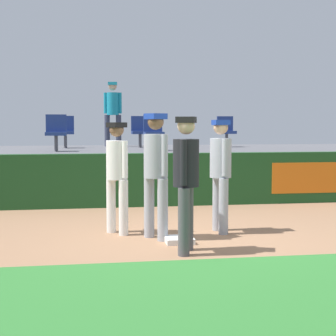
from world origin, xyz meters
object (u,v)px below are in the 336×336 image
at_px(first_base, 179,240).
at_px(seat_back_right, 226,130).
at_px(seat_back_center, 140,130).
at_px(seat_front_center, 153,130).
at_px(player_umpire, 186,175).
at_px(player_coach_visitor, 156,167).
at_px(player_fielder_home, 117,170).
at_px(spectator_hooded, 113,109).
at_px(player_runner_visitor, 221,168).
at_px(seat_back_left, 65,130).
at_px(seat_front_left, 56,131).

xyz_separation_m(first_base, seat_back_right, (2.55, 6.78, 1.53)).
distance_m(seat_back_center, seat_front_center, 1.80).
bearing_deg(player_umpire, seat_front_center, -162.55).
bearing_deg(first_base, seat_front_center, 86.59).
bearing_deg(player_coach_visitor, seat_front_center, 143.56).
xyz_separation_m(player_umpire, seat_front_center, (0.32, 5.60, 0.52)).
distance_m(player_coach_visitor, seat_back_center, 6.51).
distance_m(player_fielder_home, player_coach_visitor, 0.73).
bearing_deg(spectator_hooded, first_base, 101.32).
distance_m(player_fielder_home, seat_back_right, 6.90).
distance_m(player_coach_visitor, player_umpire, 0.97).
bearing_deg(seat_back_right, first_base, -110.58).
relative_size(seat_back_center, seat_front_center, 1.00).
height_order(player_runner_visitor, player_umpire, player_umpire).
bearing_deg(spectator_hooded, seat_front_center, 114.14).
bearing_deg(seat_back_right, seat_back_center, -180.00).
distance_m(player_fielder_home, player_umpire, 1.63).
bearing_deg(seat_back_left, player_coach_visitor, -77.01).
bearing_deg(player_fielder_home, player_coach_visitor, 13.43).
distance_m(seat_back_right, seat_back_left, 4.33).
bearing_deg(player_runner_visitor, first_base, -54.27).
distance_m(player_coach_visitor, seat_back_left, 6.66).
bearing_deg(seat_back_center, seat_back_left, 180.00).
relative_size(player_fielder_home, seat_front_center, 2.06).
height_order(player_coach_visitor, player_umpire, player_coach_visitor).
bearing_deg(seat_back_left, seat_back_right, 0.00).
bearing_deg(seat_back_left, seat_front_center, -40.83).
height_order(player_runner_visitor, seat_back_center, seat_back_center).
bearing_deg(spectator_hooded, seat_back_right, 171.61).
relative_size(player_fielder_home, seat_back_left, 2.06).
xyz_separation_m(player_coach_visitor, seat_back_left, (-1.49, 6.47, 0.49)).
height_order(player_fielder_home, seat_back_right, seat_back_right).
xyz_separation_m(player_coach_visitor, player_umpire, (0.27, -0.93, -0.04)).
bearing_deg(spectator_hooded, player_umpire, 100.89).
bearing_deg(seat_front_center, player_runner_visitor, -83.71).
bearing_deg(player_fielder_home, seat_front_left, 160.16).
relative_size(first_base, player_coach_visitor, 0.22).
bearing_deg(seat_back_right, player_umpire, -109.14).
height_order(player_fielder_home, seat_back_center, seat_back_center).
xyz_separation_m(first_base, seat_back_center, (0.17, 6.78, 1.53)).
distance_m(seat_back_left, spectator_hooded, 1.66).
bearing_deg(seat_back_right, seat_front_left, -158.14).
xyz_separation_m(player_coach_visitor, seat_front_left, (-1.65, 4.67, 0.49)).
distance_m(seat_back_center, seat_back_left, 1.96).
height_order(player_fielder_home, player_umpire, player_umpire).
relative_size(player_coach_visitor, spectator_hooded, 1.04).
bearing_deg(spectator_hooded, player_fielder_home, 94.76).
bearing_deg(player_umpire, player_runner_visitor, 168.29).
distance_m(player_umpire, seat_back_left, 7.62).
relative_size(player_coach_visitor, seat_front_center, 2.21).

